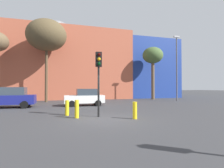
% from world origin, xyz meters
% --- Properties ---
extents(ground_plane, '(200.00, 200.00, 0.00)m').
position_xyz_m(ground_plane, '(0.00, 0.00, 0.00)').
color(ground_plane, '#38383A').
extents(building_backdrop, '(42.86, 13.08, 12.80)m').
position_xyz_m(building_backdrop, '(-3.46, 22.62, 5.33)').
color(building_backdrop, '#B2563D').
rests_on(building_backdrop, ground_plane).
extents(parked_car_1, '(4.16, 2.04, 1.80)m').
position_xyz_m(parked_car_1, '(-6.56, 7.75, 0.90)').
color(parked_car_1, navy).
rests_on(parked_car_1, ground_plane).
extents(parked_car_2, '(3.80, 1.87, 1.64)m').
position_xyz_m(parked_car_2, '(-0.07, 7.75, 0.82)').
color(parked_car_2, white).
rests_on(parked_car_2, ground_plane).
extents(traffic_light_island, '(0.37, 0.37, 3.92)m').
position_xyz_m(traffic_light_island, '(-0.14, 0.87, 2.88)').
color(traffic_light_island, black).
rests_on(traffic_light_island, ground_plane).
extents(bare_tree_0, '(3.08, 3.08, 7.91)m').
position_xyz_m(bare_tree_0, '(11.07, 14.42, 6.47)').
color(bare_tree_0, brown).
rests_on(bare_tree_0, ground_plane).
extents(bare_tree_1, '(4.82, 4.82, 10.14)m').
position_xyz_m(bare_tree_1, '(-4.03, 13.48, 8.17)').
color(bare_tree_1, brown).
rests_on(bare_tree_1, ground_plane).
extents(bollard_yellow_0, '(0.24, 0.24, 1.04)m').
position_xyz_m(bollard_yellow_0, '(-1.45, 0.80, 0.52)').
color(bollard_yellow_0, yellow).
rests_on(bollard_yellow_0, ground_plane).
extents(bollard_yellow_1, '(0.24, 0.24, 0.96)m').
position_xyz_m(bollard_yellow_1, '(1.65, -0.43, 0.48)').
color(bollard_yellow_1, yellow).
rests_on(bollard_yellow_1, ground_plane).
extents(bollard_yellow_2, '(0.24, 0.24, 0.96)m').
position_xyz_m(bollard_yellow_2, '(-1.95, 1.95, 0.48)').
color(bollard_yellow_2, yellow).
rests_on(bollard_yellow_2, ground_plane).
extents(street_lamp, '(0.80, 0.24, 8.67)m').
position_xyz_m(street_lamp, '(12.51, 10.63, 4.87)').
color(street_lamp, '#59595E').
rests_on(street_lamp, ground_plane).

